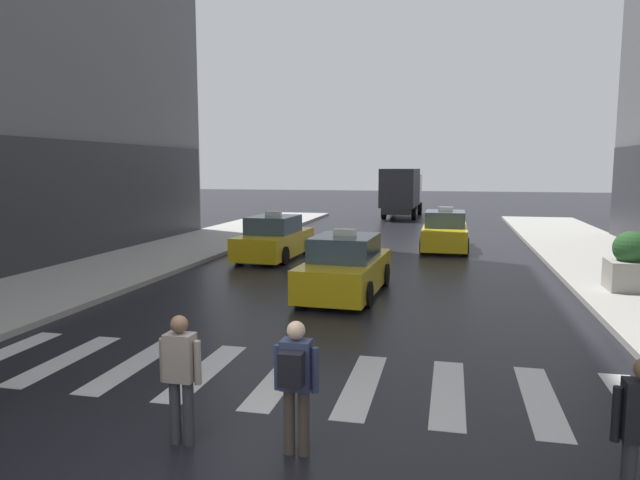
# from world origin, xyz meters

# --- Properties ---
(ground_plane) EXTENTS (160.00, 160.00, 0.00)m
(ground_plane) POSITION_xyz_m (0.00, 0.00, 0.00)
(ground_plane) COLOR black
(crosswalk_markings) EXTENTS (11.30, 2.80, 0.01)m
(crosswalk_markings) POSITION_xyz_m (-0.00, 3.00, 0.00)
(crosswalk_markings) COLOR silver
(crosswalk_markings) RESTS_ON ground
(taxi_lead) EXTENTS (2.08, 4.61, 1.80)m
(taxi_lead) POSITION_xyz_m (-0.10, 9.46, 0.72)
(taxi_lead) COLOR yellow
(taxi_lead) RESTS_ON ground
(taxi_second) EXTENTS (2.11, 4.62, 1.80)m
(taxi_second) POSITION_xyz_m (-3.87, 15.05, 0.72)
(taxi_second) COLOR yellow
(taxi_second) RESTS_ON ground
(taxi_third) EXTENTS (1.93, 4.54, 1.80)m
(taxi_third) POSITION_xyz_m (2.42, 19.01, 0.72)
(taxi_third) COLOR yellow
(taxi_third) RESTS_ON ground
(box_truck) EXTENTS (2.43, 7.60, 3.35)m
(box_truck) POSITION_xyz_m (-0.70, 34.20, 1.85)
(box_truck) COLOR #2D2D2D
(box_truck) RESTS_ON ground
(pedestrian_with_backpack) EXTENTS (0.55, 0.43, 1.65)m
(pedestrian_with_backpack) POSITION_xyz_m (0.93, 0.57, 0.97)
(pedestrian_with_backpack) COLOR #473D33
(pedestrian_with_backpack) RESTS_ON ground
(pedestrian_plain_coat) EXTENTS (0.55, 0.24, 1.65)m
(pedestrian_plain_coat) POSITION_xyz_m (-0.54, 0.54, 0.94)
(pedestrian_plain_coat) COLOR #333338
(pedestrian_plain_coat) RESTS_ON ground
(planter_mid_block) EXTENTS (1.10, 1.10, 1.60)m
(planter_mid_block) POSITION_xyz_m (7.39, 11.00, 0.87)
(planter_mid_block) COLOR #A8A399
(planter_mid_block) RESTS_ON curb_right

